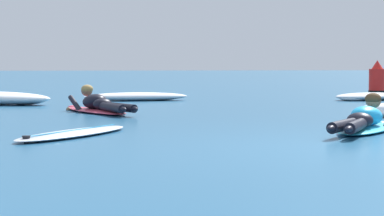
{
  "coord_description": "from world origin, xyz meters",
  "views": [
    {
      "loc": [
        -2.87,
        -7.85,
        0.92
      ],
      "look_at": [
        -1.56,
        4.03,
        0.2
      ],
      "focal_mm": 72.46,
      "sensor_mm": 36.0,
      "label": 1
    }
  ],
  "objects_px": {
    "surfer_near": "(364,121)",
    "surfer_far": "(98,105)",
    "drifting_surfboard": "(73,133)",
    "channel_marker_buoy": "(377,81)"
  },
  "relations": [
    {
      "from": "surfer_near",
      "to": "surfer_far",
      "type": "xyz_separation_m",
      "value": [
        -3.49,
        4.13,
        -0.01
      ]
    },
    {
      "from": "surfer_near",
      "to": "drifting_surfboard",
      "type": "distance_m",
      "value": 3.76
    },
    {
      "from": "surfer_near",
      "to": "channel_marker_buoy",
      "type": "height_order",
      "value": "channel_marker_buoy"
    },
    {
      "from": "surfer_far",
      "to": "drifting_surfboard",
      "type": "height_order",
      "value": "surfer_far"
    },
    {
      "from": "surfer_near",
      "to": "surfer_far",
      "type": "distance_m",
      "value": 5.41
    },
    {
      "from": "surfer_near",
      "to": "channel_marker_buoy",
      "type": "xyz_separation_m",
      "value": [
        4.07,
        10.89,
        0.23
      ]
    },
    {
      "from": "drifting_surfboard",
      "to": "channel_marker_buoy",
      "type": "xyz_separation_m",
      "value": [
        7.83,
        11.05,
        0.34
      ]
    },
    {
      "from": "surfer_far",
      "to": "drifting_surfboard",
      "type": "relative_size",
      "value": 1.2
    },
    {
      "from": "channel_marker_buoy",
      "to": "surfer_far",
      "type": "bearing_deg",
      "value": -138.23
    },
    {
      "from": "surfer_far",
      "to": "channel_marker_buoy",
      "type": "distance_m",
      "value": 10.15
    }
  ]
}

